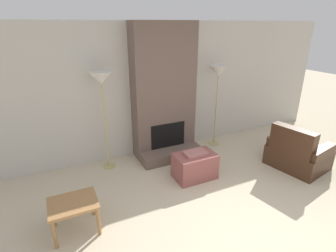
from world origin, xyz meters
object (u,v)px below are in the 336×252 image
ottoman (195,166)px  armchair (296,155)px  floor_lamp_right (219,74)px  side_table (73,207)px  floor_lamp_left (102,82)px

ottoman → armchair: size_ratio=0.66×
armchair → floor_lamp_right: bearing=16.1°
side_table → floor_lamp_left: 2.06m
armchair → ottoman: bearing=64.0°
floor_lamp_left → ottoman: bearing=-38.7°
side_table → floor_lamp_left: floor_lamp_left is taller
floor_lamp_right → armchair: bearing=-62.8°
ottoman → armchair: 1.96m
armchair → floor_lamp_left: floor_lamp_left is taller
armchair → floor_lamp_left: bearing=53.2°
floor_lamp_left → floor_lamp_right: 2.39m
ottoman → floor_lamp_right: bearing=42.5°
side_table → ottoman: bearing=11.9°
floor_lamp_left → armchair: bearing=-25.7°
side_table → floor_lamp_left: size_ratio=0.33×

